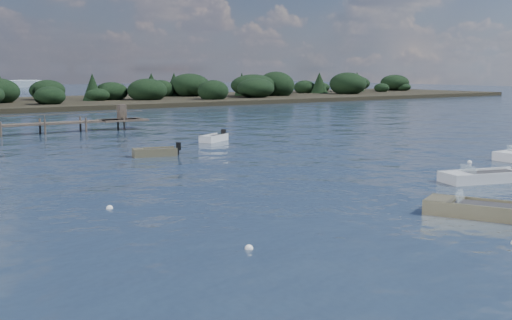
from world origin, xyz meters
TOP-DOWN VIEW (x-y plane):
  - ground at (0.00, 60.00)m, footprint 400.00×400.00m
  - dinghy_near_olive at (0.30, -0.79)m, footprint 3.94×5.52m
  - tender_far_grey_b at (5.96, 31.88)m, footprint 3.55×2.70m
  - tender_far_white at (-2.87, 25.88)m, footprint 3.71×2.04m
  - dinghy_mid_white_a at (8.02, 4.81)m, footprint 5.61×3.34m
  - buoy_b at (8.48, 4.06)m, footprint 0.32×0.32m
  - buoy_c at (-12.80, 10.35)m, footprint 0.32×0.32m
  - buoy_d at (13.89, 10.18)m, footprint 0.32×0.32m
  - buoy_e at (-1.56, 27.47)m, footprint 0.32×0.32m
  - buoy_extra_a at (-11.26, 0.94)m, footprint 0.32×0.32m
  - far_headland at (25.00, 100.00)m, footprint 190.00×40.00m

SIDE VIEW (x-z plane):
  - ground at x=0.00m, z-range 0.00..0.00m
  - buoy_b at x=8.48m, z-range -0.16..0.16m
  - buoy_c at x=-12.80m, z-range -0.16..0.16m
  - buoy_d at x=13.89m, z-range -0.16..0.16m
  - buoy_e at x=-1.56m, z-range -0.16..0.16m
  - buoy_extra_a at x=-11.26m, z-range -0.16..0.16m
  - dinghy_mid_white_a at x=8.02m, z-range -0.48..0.81m
  - tender_far_grey_b at x=5.96m, z-range -0.44..0.80m
  - tender_far_white at x=-2.87m, z-range -0.45..0.80m
  - dinghy_near_olive at x=0.30m, z-range -0.50..0.86m
  - far_headland at x=25.00m, z-range -0.94..4.86m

